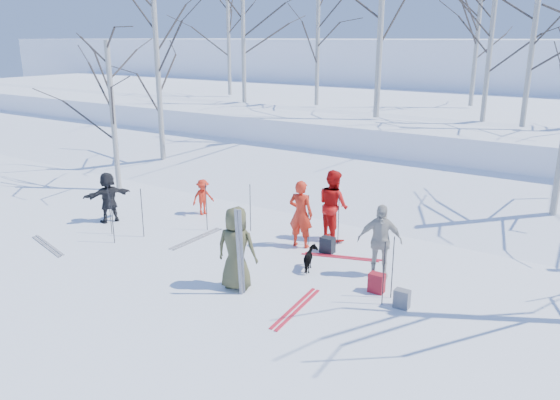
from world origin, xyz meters
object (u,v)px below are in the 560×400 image
Objects in this scene: backpack_grey at (402,299)px; skier_red_seated at (203,197)px; dog at (311,259)px; backpack_red at (377,283)px; skier_olive_center at (236,248)px; skier_grey_west at (108,197)px; skier_cream_east at (380,241)px; backpack_dark at (327,245)px; skier_redor_behind at (333,205)px; skier_red_north at (301,214)px.

skier_red_seated is at bearing 161.95° from backpack_grey.
backpack_red is (1.73, -0.21, -0.06)m from dog.
backpack_red is at bearing 148.37° from dog.
skier_grey_west is at bearing -29.56° from skier_olive_center.
skier_red_seated is at bearing 141.64° from skier_cream_east.
backpack_red is (2.57, 1.44, -0.69)m from skier_olive_center.
skier_grey_west is at bearing -167.83° from backpack_dark.
skier_red_seated is 2.58× the size of backpack_red.
skier_redor_behind is at bearing -109.93° from skier_olive_center.
skier_olive_center is 1.66× the size of skier_red_seated.
backpack_dark is at bearing 140.80° from skier_redor_behind.
backpack_grey is at bearing -75.92° from skier_cream_east.
backpack_red is (6.52, -1.99, -0.33)m from skier_red_seated.
skier_cream_east reaches higher than skier_grey_west.
dog is at bearing 114.65° from skier_grey_west.
skier_red_seated is (-3.82, 0.63, -0.33)m from skier_red_north.
skier_redor_behind is 2.52m from skier_cream_east.
backpack_red is at bearing 145.76° from skier_red_north.
skier_olive_center is at bearing -150.71° from backpack_red.
backpack_dark is (0.65, 2.80, -0.70)m from skier_olive_center.
skier_red_north is at bearing 96.68° from skier_redor_behind.
skier_cream_east is at bearing -81.56° from skier_red_seated.
skier_redor_behind is (0.41, 0.96, 0.06)m from skier_red_north.
backpack_grey is (7.22, -2.35, -0.35)m from skier_red_seated.
skier_grey_west is (-1.81, -2.01, 0.19)m from skier_red_seated.
skier_redor_behind is at bearing -99.70° from dog.
skier_grey_west is (-5.77, 1.42, -0.16)m from skier_olive_center.
skier_cream_east is 4.42× the size of backpack_grey.
dog is at bearing 134.50° from skier_redor_behind.
skier_red_north is at bearing -179.39° from backpack_dark.
skier_cream_east is (2.39, -0.58, -0.03)m from skier_red_north.
skier_red_seated is 0.65× the size of skier_cream_east.
skier_cream_east is 1.14× the size of skier_grey_west.
skier_redor_behind is 6.48m from skier_grey_west.
dog is (6.61, 0.23, -0.46)m from skier_grey_west.
skier_red_seated is 2.86× the size of backpack_grey.
skier_olive_center is at bearing 38.20° from dog.
skier_olive_center is 3.17m from skier_cream_east.
skier_red_seated is at bearing 172.27° from backpack_dark.
backpack_red is 1.05× the size of backpack_dark.
backpack_grey is 3.14m from backpack_dark.
skier_cream_east is at bearing 111.40° from backpack_red.
skier_redor_behind is (0.28, 3.76, 0.03)m from skier_olive_center.
dog is at bearing 173.10° from backpack_red.
skier_red_north is at bearing -103.08° from skier_olive_center.
skier_red_north is 1.03m from backpack_dark.
dog is (0.84, 1.65, -0.62)m from skier_olive_center.
backpack_dark is at bearing -105.23° from dog.
skier_olive_center is at bearing -103.04° from backpack_dark.
skier_cream_east is 3.99× the size of backpack_red.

